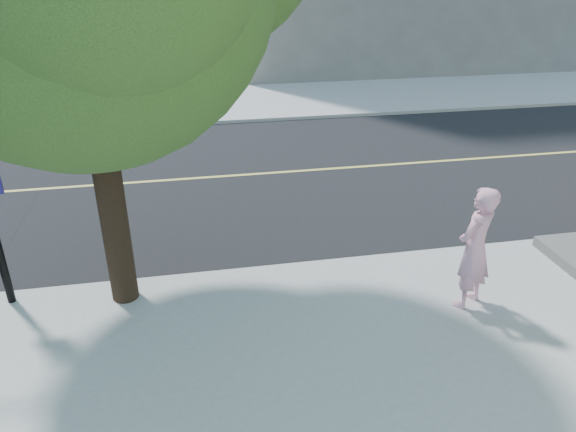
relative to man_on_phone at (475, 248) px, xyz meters
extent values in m
plane|color=black|center=(-6.35, 1.64, -1.06)|extent=(140.00, 140.00, 0.00)
cube|color=black|center=(-6.35, 6.14, -1.06)|extent=(140.00, 9.00, 0.01)
cube|color=#ADADAD|center=(7.15, 23.14, -1.00)|extent=(29.00, 25.00, 0.12)
imported|color=#F3A5C2|center=(0.00, 0.00, 0.00)|extent=(0.82, 0.75, 1.89)
cylinder|color=black|center=(-5.06, 1.14, 1.03)|extent=(0.40, 0.40, 3.95)
camera|label=1|loc=(-3.92, -6.17, 3.81)|focal=33.83mm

